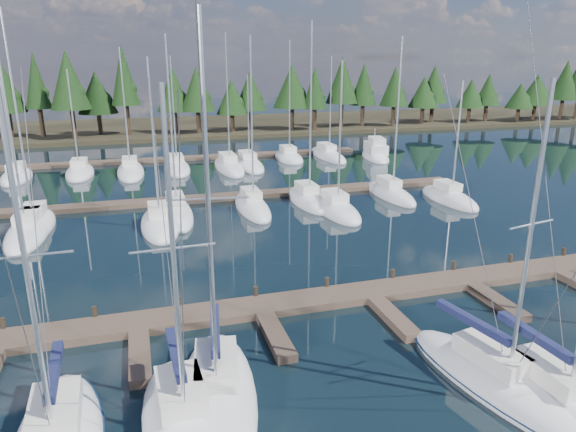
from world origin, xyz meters
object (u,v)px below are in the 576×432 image
object	(u,v)px
main_dock	(263,313)
front_sailboat_3	(218,396)
front_sailboat_5	(556,402)
motor_yacht_right	(375,154)
front_sailboat_2	(184,423)
front_sailboat_4	(497,383)

from	to	relation	value
main_dock	front_sailboat_3	bearing A→B (deg)	-118.47
front_sailboat_5	motor_yacht_right	bearing A→B (deg)	71.78
front_sailboat_2	front_sailboat_3	distance (m)	1.79
front_sailboat_4	motor_yacht_right	bearing A→B (deg)	69.68
main_dock	front_sailboat_3	size ratio (longest dim) A/B	3.00
front_sailboat_4	front_sailboat_5	xyz separation A→B (m)	(1.35, -1.59, 0.02)
main_dock	front_sailboat_2	size ratio (longest dim) A/B	3.50
main_dock	motor_yacht_right	size ratio (longest dim) A/B	4.76
front_sailboat_2	motor_yacht_right	distance (m)	52.75
main_dock	front_sailboat_5	distance (m)	13.16
front_sailboat_2	front_sailboat_3	bearing A→B (deg)	40.88
front_sailboat_2	front_sailboat_5	world-z (taller)	front_sailboat_5
front_sailboat_2	motor_yacht_right	bearing A→B (deg)	57.02
front_sailboat_4	front_sailboat_2	bearing A→B (deg)	174.41
front_sailboat_3	front_sailboat_4	size ratio (longest dim) A/B	1.16
main_dock	front_sailboat_3	xyz separation A→B (m)	(-3.25, -6.00, 0.09)
front_sailboat_2	front_sailboat_3	world-z (taller)	front_sailboat_3
front_sailboat_3	motor_yacht_right	size ratio (longest dim) A/B	1.59
main_dock	front_sailboat_5	size ratio (longest dim) A/B	2.85
front_sailboat_2	front_sailboat_4	distance (m)	11.95
main_dock	front_sailboat_3	distance (m)	6.82
motor_yacht_right	front_sailboat_2	bearing A→B (deg)	-122.98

